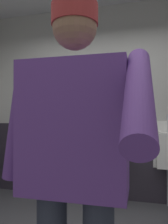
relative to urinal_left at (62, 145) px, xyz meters
The scene contains 6 objects.
wall_back 0.93m from the urinal_left, 19.71° to the left, with size 4.45×0.12×2.87m, color #B2B2AD.
wainscot_band_back 0.67m from the urinal_left, 13.27° to the left, with size 3.85×0.03×1.09m, color #2D2833.
urinal_left is the anchor object (origin of this frame).
urinal_middle 0.75m from the urinal_left, ahead, with size 0.40×0.34×1.24m.
privacy_divider_panel 0.42m from the urinal_left, 10.65° to the right, with size 0.04×0.40×0.90m, color #4C4C51.
person 2.30m from the urinal_left, 68.74° to the right, with size 0.70×0.60×1.73m.
Camera 1 is at (0.50, -1.57, 1.23)m, focal length 35.00 mm.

